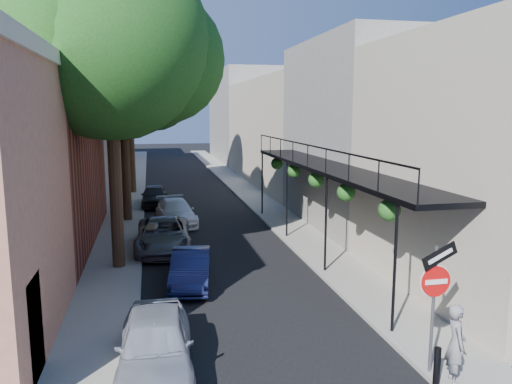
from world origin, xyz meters
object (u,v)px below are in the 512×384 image
sign_post (435,286)px  parked_car_c (163,235)px  parked_car_b (191,268)px  parked_car_d (176,212)px  oak_near (123,45)px  parked_car_e (154,196)px  oak_mid (130,82)px  bollard (437,366)px  pedestrian (456,344)px  oak_far (135,71)px  parked_car_a (155,344)px

sign_post → parked_car_c: (-5.31, 11.19, -1.39)m
parked_car_b → parked_car_d: size_ratio=0.83×
oak_near → parked_car_e: size_ratio=3.04×
oak_near → oak_mid: (-0.05, 7.97, -0.82)m
bollard → parked_car_e: 22.09m
pedestrian → parked_car_e: bearing=31.3°
oak_far → parked_car_b: (1.95, -19.50, -7.68)m
parked_car_a → pedestrian: pedestrian is taller
oak_near → pedestrian: oak_near is taller
parked_car_d → parked_car_e: 5.12m
sign_post → oak_mid: (-6.58, 17.26, 5.02)m
parked_car_b → oak_near: bearing=136.0°
bollard → oak_far: 28.58m
oak_near → parked_car_d: size_ratio=2.72×
sign_post → oak_far: bearing=103.9°
parked_car_a → pedestrian: bearing=-15.5°
parked_car_d → parked_car_e: (-1.00, 5.02, 0.03)m
oak_near → parked_car_a: oak_near is taller
oak_mid → parked_car_b: (2.02, -10.46, -6.48)m
oak_mid → oak_far: size_ratio=0.86×
oak_mid → parked_car_c: bearing=-78.3°
parked_car_c → pedestrian: (5.56, -11.66, 0.31)m
bollard → oak_mid: oak_mid is taller
parked_car_a → parked_car_e: (0.20, 19.57, -0.04)m
sign_post → parked_car_a: bearing=166.5°
parked_car_a → parked_car_c: 9.82m
parked_car_b → parked_car_e: (-1.00, 14.15, 0.06)m
oak_near → parked_car_b: bearing=-51.7°
parked_car_c → parked_car_e: size_ratio=1.25×
oak_near → parked_car_d: 10.04m
sign_post → oak_near: oak_near is taller
oak_far → parked_car_a: size_ratio=2.99×
parked_car_d → oak_mid: bearing=140.7°
parked_car_b → parked_car_e: 14.19m
sign_post → parked_car_b: size_ratio=0.85×
oak_near → parked_car_e: oak_near is taller
bollard → pedestrian: (0.40, 0.00, 0.44)m
oak_far → parked_car_d: bearing=-79.3°
sign_post → oak_far: (-6.51, 26.30, 6.22)m
parked_car_a → parked_car_e: size_ratio=1.06×
parked_car_b → parked_car_c: size_ratio=0.75×
oak_mid → parked_car_c: size_ratio=2.18×
oak_far → pedestrian: bearing=-75.8°
parked_car_c → parked_car_e: (-0.24, 9.76, -0.01)m
bollard → parked_car_c: (-5.16, 11.66, 0.13)m
parked_car_b → parked_car_d: parked_car_d is taller
oak_near → parked_car_e: 13.76m
oak_near → parked_car_d: (1.97, 6.64, -7.27)m
parked_car_c → parked_car_d: 4.80m
parked_car_c → oak_near: bearing=-120.3°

